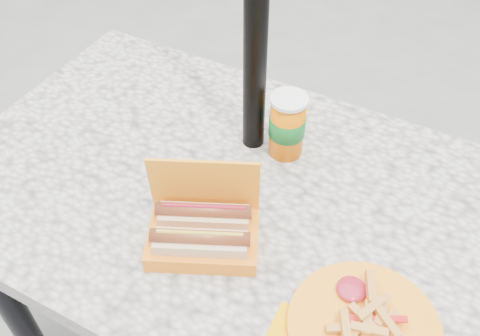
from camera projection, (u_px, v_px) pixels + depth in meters
The scene contains 5 objects.
picnic_table at pixel (221, 217), 1.23m from camera, with size 1.20×0.80×0.75m.
umbrella_pole at pixel (256, 5), 1.01m from camera, with size 0.05×0.05×2.20m, color black.
hotdog_box at pixel (203, 231), 1.02m from camera, with size 0.25×0.22×0.17m.
fries_plate at pixel (360, 330), 0.91m from camera, with size 0.28×0.35×0.05m.
soda_cup at pixel (287, 126), 1.18m from camera, with size 0.08×0.08×0.15m.
Camera 1 is at (0.41, -0.67, 1.60)m, focal length 40.00 mm.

